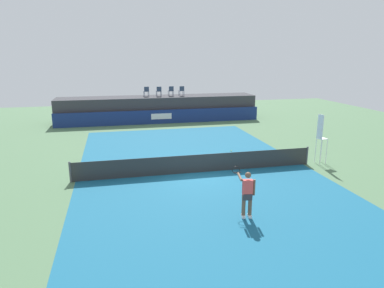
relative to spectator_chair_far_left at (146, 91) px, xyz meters
The scene contains 14 objects.
ground_plane 12.78m from the spectator_chair_far_left, 85.33° to the right, with size 48.00×48.00×0.00m, color #4C704C.
court_inner 15.72m from the spectator_chair_far_left, 86.24° to the right, with size 12.00×22.00×0.00m, color #16597A.
sponsor_wall 3.04m from the spectator_chair_far_left, 62.51° to the right, with size 18.00×0.22×1.20m.
spectator_platform 1.90m from the spectator_chair_far_left, ahead, with size 18.00×2.80×2.20m, color #38383D.
spectator_chair_far_left is the anchor object (origin of this frame).
spectator_chair_left 1.14m from the spectator_chair_far_left, ahead, with size 0.46×0.46×0.89m.
spectator_chair_center 2.26m from the spectator_chair_far_left, ahead, with size 0.46×0.46×0.89m.
spectator_chair_right 3.24m from the spectator_chair_far_left, ahead, with size 0.47×0.47×0.89m.
umpire_chair 17.43m from the spectator_chair_far_left, 62.79° to the right, with size 0.50×0.50×2.76m.
tennis_net 15.65m from the spectator_chair_far_left, 86.24° to the right, with size 12.40×0.02×0.95m, color #2D2D2D.
net_post_near 16.45m from the spectator_chair_far_left, 108.54° to the right, with size 0.10×0.10×1.00m, color #4C4C51.
net_post_far 17.20m from the spectator_chair_far_left, 64.97° to the right, with size 0.10×0.10×1.00m, color #4C4C51.
tennis_player 20.89m from the spectator_chair_far_left, 85.67° to the right, with size 0.57×1.19×1.77m.
tennis_ball 12.95m from the spectator_chair_far_left, 71.44° to the right, with size 0.07×0.07×0.07m, color #D8EA33.
Camera 1 is at (-4.05, -16.34, 5.84)m, focal length 32.31 mm.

